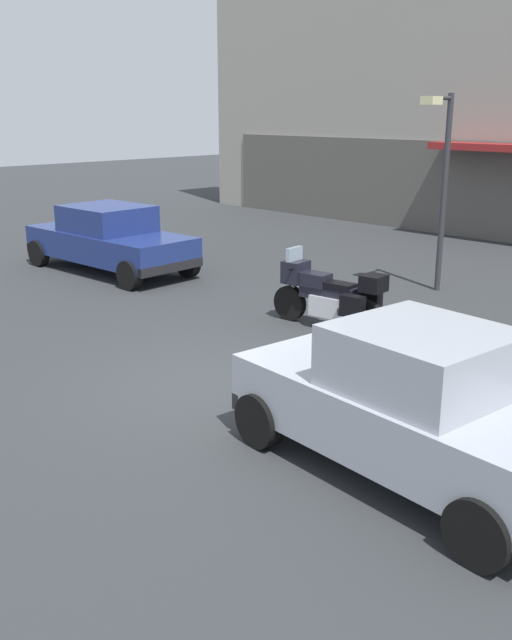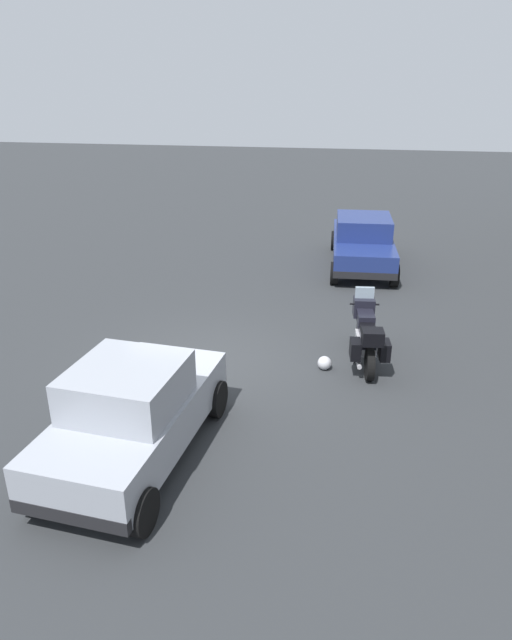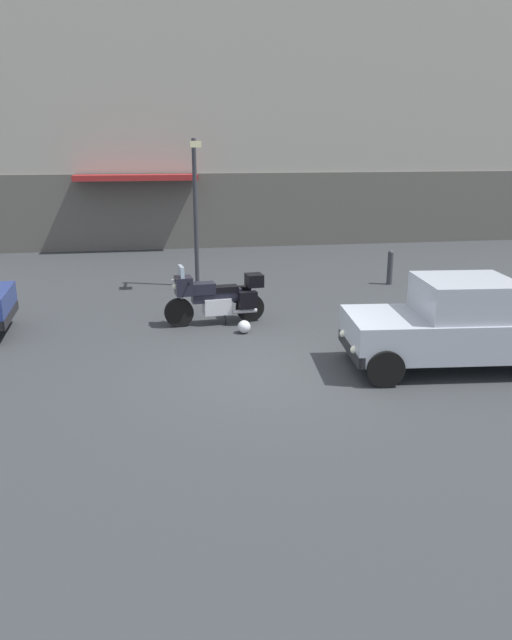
{
  "view_description": "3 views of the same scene",
  "coord_description": "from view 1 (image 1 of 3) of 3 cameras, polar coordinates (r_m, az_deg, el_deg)",
  "views": [
    {
      "loc": [
        7.0,
        -6.12,
        3.71
      ],
      "look_at": [
        -0.02,
        0.76,
        0.8
      ],
      "focal_mm": 39.98,
      "sensor_mm": 36.0,
      "label": 1
    },
    {
      "loc": [
        10.17,
        2.86,
        5.43
      ],
      "look_at": [
        -0.86,
        0.87,
        0.68
      ],
      "focal_mm": 32.09,
      "sensor_mm": 36.0,
      "label": 2
    },
    {
      "loc": [
        -1.92,
        -9.92,
        3.95
      ],
      "look_at": [
        -0.17,
        0.88,
        0.73
      ],
      "focal_mm": 34.19,
      "sensor_mm": 36.0,
      "label": 3
    }
  ],
  "objects": [
    {
      "name": "car_sedan_far",
      "position": [
        17.26,
        -11.67,
        6.39
      ],
      "size": [
        4.64,
        2.12,
        1.56
      ],
      "rotation": [
        0.0,
        0.0,
        3.19
      ],
      "color": "navy",
      "rests_on": "ground"
    },
    {
      "name": "car_hatchback_near",
      "position": [
        7.54,
        12.19,
        -6.53
      ],
      "size": [
        3.98,
        2.09,
        1.64
      ],
      "rotation": [
        0.0,
        0.0,
        3.05
      ],
      "color": "#9EA3AD",
      "rests_on": "ground"
    },
    {
      "name": "helmet",
      "position": [
        11.7,
        5.2,
        -1.34
      ],
      "size": [
        0.28,
        0.28,
        0.28
      ],
      "primitive_type": "sphere",
      "color": "silver",
      "rests_on": "ground"
    },
    {
      "name": "streetlamp_curbside",
      "position": [
        15.21,
        14.61,
        11.44
      ],
      "size": [
        0.28,
        0.94,
        4.03
      ],
      "color": "#2D2D33",
      "rests_on": "ground"
    },
    {
      "name": "motorcycle",
      "position": [
        12.46,
        5.9,
        2.05
      ],
      "size": [
        2.26,
        0.85,
        1.36
      ],
      "rotation": [
        0.0,
        0.0,
        3.25
      ],
      "color": "black",
      "rests_on": "ground"
    },
    {
      "name": "ground_plane",
      "position": [
        10.01,
        -3.02,
        -5.28
      ],
      "size": [
        80.0,
        80.0,
        0.0
      ],
      "primitive_type": "plane",
      "color": "#2D3033"
    }
  ]
}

